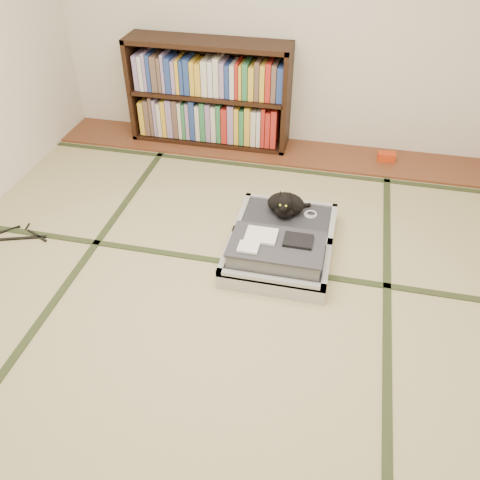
# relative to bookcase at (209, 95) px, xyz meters

# --- Properties ---
(floor) EXTENTS (4.50, 4.50, 0.00)m
(floor) POSITION_rel_bookcase_xyz_m (0.62, -2.07, -0.45)
(floor) COLOR #C5B783
(floor) RESTS_ON ground
(wood_strip) EXTENTS (4.00, 0.50, 0.02)m
(wood_strip) POSITION_rel_bookcase_xyz_m (0.62, -0.07, -0.44)
(wood_strip) COLOR brown
(wood_strip) RESTS_ON ground
(red_item) EXTENTS (0.15, 0.10, 0.07)m
(red_item) POSITION_rel_bookcase_xyz_m (1.61, -0.04, -0.40)
(red_item) COLOR red
(red_item) RESTS_ON wood_strip
(room_shell) EXTENTS (4.50, 4.50, 4.50)m
(room_shell) POSITION_rel_bookcase_xyz_m (0.62, -2.07, 1.01)
(room_shell) COLOR white
(room_shell) RESTS_ON ground
(tatami_borders) EXTENTS (4.00, 4.50, 0.01)m
(tatami_borders) POSITION_rel_bookcase_xyz_m (0.62, -1.57, -0.45)
(tatami_borders) COLOR #2D381E
(tatami_borders) RESTS_ON ground
(bookcase) EXTENTS (1.43, 0.33, 0.92)m
(bookcase) POSITION_rel_bookcase_xyz_m (0.00, 0.00, 0.00)
(bookcase) COLOR black
(bookcase) RESTS_ON wood_strip
(suitcase) EXTENTS (0.68, 0.91, 0.27)m
(suitcase) POSITION_rel_bookcase_xyz_m (0.90, -1.51, -0.36)
(suitcase) COLOR silver
(suitcase) RESTS_ON floor
(cat) EXTENTS (0.30, 0.31, 0.24)m
(cat) POSITION_rel_bookcase_xyz_m (0.89, -1.22, -0.23)
(cat) COLOR black
(cat) RESTS_ON suitcase
(cable_coil) EXTENTS (0.09, 0.09, 0.02)m
(cable_coil) POSITION_rel_bookcase_xyz_m (1.07, -1.18, -0.31)
(cable_coil) COLOR white
(cable_coil) RESTS_ON suitcase
(hanger) EXTENTS (0.43, 0.26, 0.01)m
(hanger) POSITION_rel_bookcase_xyz_m (-0.96, -1.72, -0.44)
(hanger) COLOR black
(hanger) RESTS_ON floor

